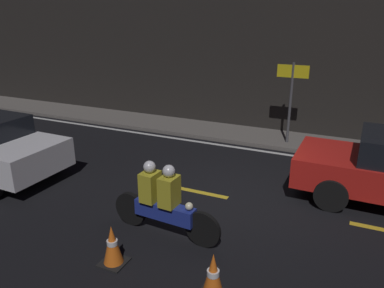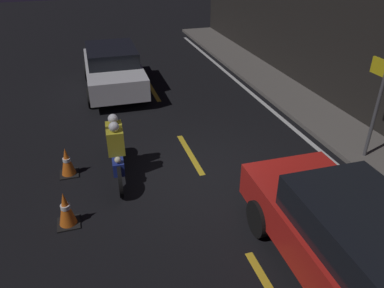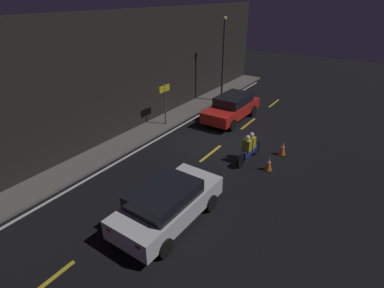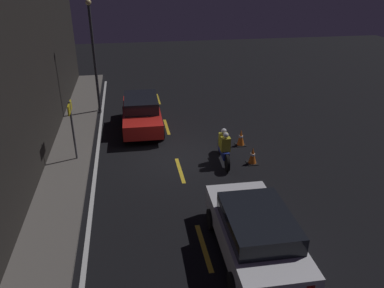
% 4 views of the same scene
% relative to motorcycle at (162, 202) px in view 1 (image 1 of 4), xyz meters
% --- Properties ---
extents(ground_plane, '(56.00, 56.00, 0.00)m').
position_rel_motorcycle_xyz_m(ground_plane, '(0.64, 1.82, -0.66)').
color(ground_plane, black).
extents(raised_curb, '(28.00, 1.67, 0.12)m').
position_rel_motorcycle_xyz_m(raised_curb, '(0.64, 6.13, -0.60)').
color(raised_curb, '#605B56').
rests_on(raised_curb, ground).
extents(building_front, '(28.00, 0.30, 6.39)m').
position_rel_motorcycle_xyz_m(building_front, '(0.64, 7.11, 2.54)').
color(building_front, black).
rests_on(building_front, ground).
extents(lane_dash_b, '(2.00, 0.14, 0.01)m').
position_rel_motorcycle_xyz_m(lane_dash_b, '(-4.86, 1.82, -0.66)').
color(lane_dash_b, gold).
rests_on(lane_dash_b, ground).
extents(lane_dash_c, '(2.00, 0.14, 0.01)m').
position_rel_motorcycle_xyz_m(lane_dash_c, '(-0.36, 1.82, -0.66)').
color(lane_dash_c, gold).
rests_on(lane_dash_c, ground).
extents(lane_solid_kerb, '(25.20, 0.14, 0.01)m').
position_rel_motorcycle_xyz_m(lane_solid_kerb, '(0.64, 5.04, -0.66)').
color(lane_solid_kerb, silver).
rests_on(lane_solid_kerb, ground).
extents(motorcycle, '(2.20, 0.40, 1.40)m').
position_rel_motorcycle_xyz_m(motorcycle, '(0.00, 0.00, 0.00)').
color(motorcycle, black).
rests_on(motorcycle, ground).
extents(traffic_cone_near, '(0.42, 0.42, 0.69)m').
position_rel_motorcycle_xyz_m(traffic_cone_near, '(-0.31, -1.10, -0.32)').
color(traffic_cone_near, black).
rests_on(traffic_cone_near, ground).
extents(traffic_cone_mid, '(0.42, 0.42, 0.73)m').
position_rel_motorcycle_xyz_m(traffic_cone_mid, '(1.44, -1.15, -0.30)').
color(traffic_cone_mid, black).
rests_on(traffic_cone_mid, ground).
extents(shop_sign, '(0.90, 0.08, 2.40)m').
position_rel_motorcycle_xyz_m(shop_sign, '(1.14, 5.81, 1.15)').
color(shop_sign, '#4C4C51').
rests_on(shop_sign, raised_curb).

